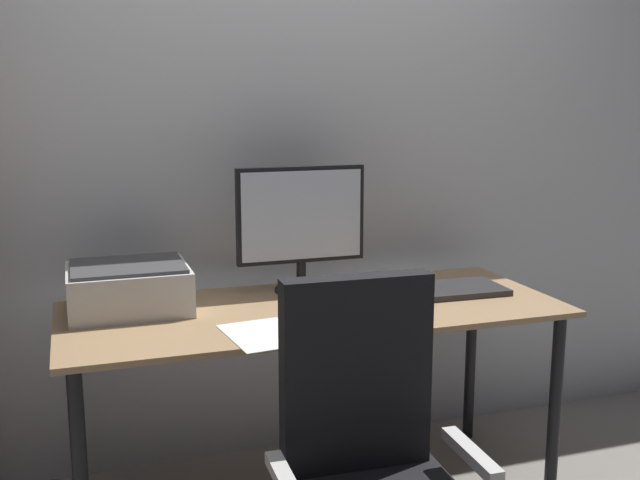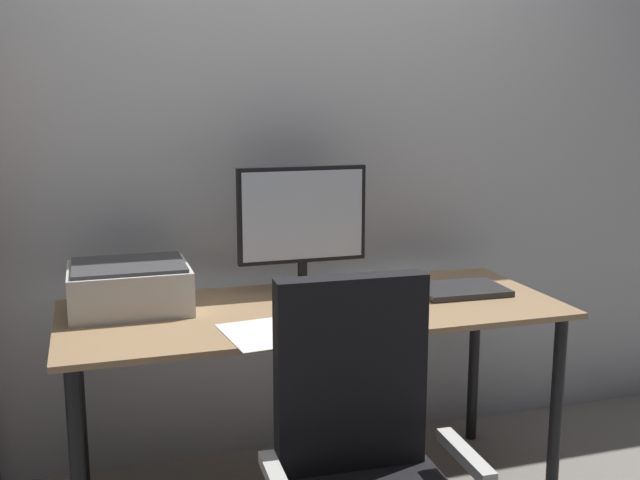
# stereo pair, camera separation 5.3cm
# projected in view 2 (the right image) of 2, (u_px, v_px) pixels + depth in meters

# --- Properties ---
(back_wall) EXTENTS (6.40, 0.10, 2.60)m
(back_wall) POSITION_uv_depth(u_px,v_px,m) (275.00, 136.00, 3.00)
(back_wall) COLOR silver
(back_wall) RESTS_ON ground
(desk) EXTENTS (1.72, 0.71, 0.74)m
(desk) POSITION_uv_depth(u_px,v_px,m) (314.00, 328.00, 2.62)
(desk) COLOR tan
(desk) RESTS_ON ground
(monitor) EXTENTS (0.48, 0.20, 0.47)m
(monitor) POSITION_uv_depth(u_px,v_px,m) (302.00, 222.00, 2.77)
(monitor) COLOR black
(monitor) RESTS_ON desk
(keyboard) EXTENTS (0.29, 0.12, 0.02)m
(keyboard) POSITION_uv_depth(u_px,v_px,m) (336.00, 317.00, 2.46)
(keyboard) COLOR black
(keyboard) RESTS_ON desk
(mouse) EXTENTS (0.08, 0.11, 0.03)m
(mouse) POSITION_uv_depth(u_px,v_px,m) (394.00, 309.00, 2.52)
(mouse) COLOR black
(mouse) RESTS_ON desk
(coffee_mug) EXTENTS (0.10, 0.08, 0.09)m
(coffee_mug) POSITION_uv_depth(u_px,v_px,m) (336.00, 293.00, 2.61)
(coffee_mug) COLOR white
(coffee_mug) RESTS_ON desk
(laptop) EXTENTS (0.33, 0.24, 0.02)m
(laptop) POSITION_uv_depth(u_px,v_px,m) (461.00, 290.00, 2.79)
(laptop) COLOR #2D2D30
(laptop) RESTS_ON desk
(printer) EXTENTS (0.40, 0.34, 0.16)m
(printer) POSITION_uv_depth(u_px,v_px,m) (129.00, 287.00, 2.56)
(printer) COLOR silver
(printer) RESTS_ON desk
(paper_sheet) EXTENTS (0.24, 0.32, 0.00)m
(paper_sheet) POSITION_uv_depth(u_px,v_px,m) (261.00, 334.00, 2.31)
(paper_sheet) COLOR white
(paper_sheet) RESTS_ON desk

